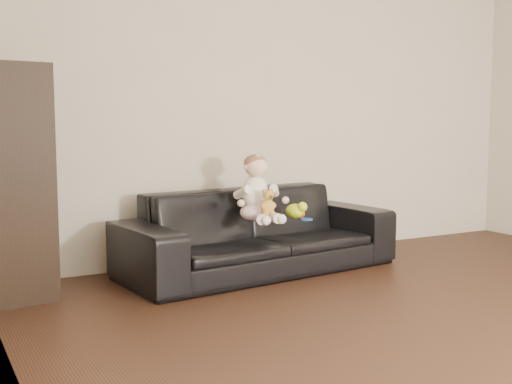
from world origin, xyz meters
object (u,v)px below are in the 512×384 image
toy_green (295,211)px  teddy_bear (268,203)px  sofa (259,231)px  baby (257,192)px  toy_blue_disc (306,219)px  cabinet (15,183)px  toy_rattle (300,213)px

toy_green → teddy_bear: bearing=-155.8°
sofa → toy_green: size_ratio=13.18×
baby → toy_blue_disc: size_ratio=5.45×
teddy_bear → toy_blue_disc: bearing=20.7°
sofa → cabinet: (-1.76, 0.10, 0.45)m
toy_rattle → toy_blue_disc: (-0.00, -0.09, -0.03)m
sofa → teddy_bear: teddy_bear is taller
cabinet → toy_rattle: cabinet is taller
baby → teddy_bear: size_ratio=2.61×
toy_rattle → sofa: bearing=152.2°
sofa → cabinet: 1.81m
baby → toy_blue_disc: baby is taller
cabinet → toy_blue_disc: cabinet is taller
toy_green → toy_blue_disc: bearing=-76.4°
sofa → toy_rattle: size_ratio=28.27×
sofa → toy_rattle: (0.28, -0.15, 0.14)m
toy_green → toy_rattle: size_ratio=2.15×
toy_blue_disc → sofa: bearing=138.9°
teddy_bear → toy_green: 0.37m
teddy_bear → toy_rattle: 0.39m
sofa → toy_blue_disc: 0.39m
cabinet → toy_green: size_ratio=9.32×
sofa → teddy_bear: bearing=-110.9°
baby → toy_green: size_ratio=3.06×
baby → teddy_bear: 0.16m
teddy_bear → toy_rattle: size_ratio=2.51×
toy_green → toy_blue_disc: size_ratio=1.78×
cabinet → toy_green: bearing=-14.4°
toy_green → toy_rattle: bearing=-37.2°
baby → teddy_bear: bearing=-72.3°
teddy_bear → toy_rattle: (0.35, 0.12, -0.12)m
cabinet → baby: (1.68, -0.22, -0.13)m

